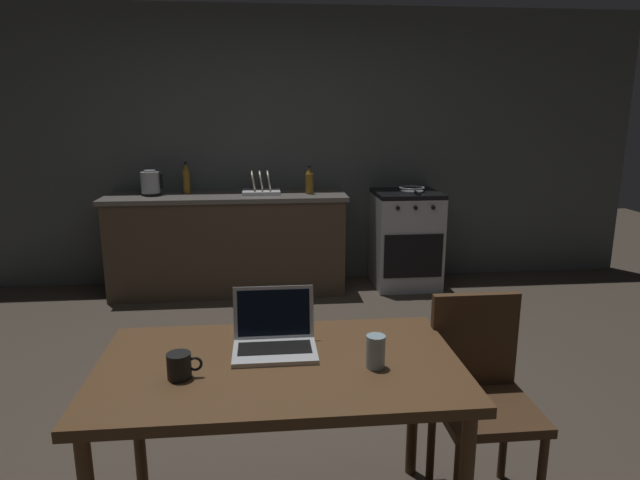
{
  "coord_description": "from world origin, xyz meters",
  "views": [
    {
      "loc": [
        -0.15,
        -2.75,
        1.66
      ],
      "look_at": [
        0.22,
        0.95,
        0.78
      ],
      "focal_mm": 30.93,
      "sensor_mm": 36.0,
      "label": 1
    }
  ],
  "objects_px": {
    "frying_pan": "(412,189)",
    "coffee_mug": "(180,366)",
    "chair": "(480,387)",
    "bottle_b": "(186,178)",
    "drinking_glass": "(376,351)",
    "dish_rack": "(261,188)",
    "dining_table": "(280,380)",
    "stove_oven": "(405,239)",
    "bottle": "(309,180)",
    "electric_kettle": "(151,183)",
    "laptop": "(274,338)"
  },
  "relations": [
    {
      "from": "frying_pan",
      "to": "coffee_mug",
      "type": "height_order",
      "value": "frying_pan"
    },
    {
      "from": "chair",
      "to": "bottle_b",
      "type": "relative_size",
      "value": 3.1
    },
    {
      "from": "drinking_glass",
      "to": "bottle_b",
      "type": "height_order",
      "value": "bottle_b"
    },
    {
      "from": "drinking_glass",
      "to": "dish_rack",
      "type": "bearing_deg",
      "value": 97.44
    },
    {
      "from": "dining_table",
      "to": "bottle_b",
      "type": "relative_size",
      "value": 4.65
    },
    {
      "from": "stove_oven",
      "to": "dining_table",
      "type": "bearing_deg",
      "value": -112.37
    },
    {
      "from": "dining_table",
      "to": "bottle",
      "type": "bearing_deg",
      "value": 83.25
    },
    {
      "from": "dining_table",
      "to": "chair",
      "type": "distance_m",
      "value": 0.88
    },
    {
      "from": "electric_kettle",
      "to": "frying_pan",
      "type": "height_order",
      "value": "electric_kettle"
    },
    {
      "from": "electric_kettle",
      "to": "coffee_mug",
      "type": "distance_m",
      "value": 3.3
    },
    {
      "from": "dining_table",
      "to": "coffee_mug",
      "type": "bearing_deg",
      "value": -165.74
    },
    {
      "from": "drinking_glass",
      "to": "dish_rack",
      "type": "distance_m",
      "value": 3.23
    },
    {
      "from": "dining_table",
      "to": "laptop",
      "type": "height_order",
      "value": "laptop"
    },
    {
      "from": "dish_rack",
      "to": "bottle_b",
      "type": "xyz_separation_m",
      "value": [
        -0.68,
        0.08,
        0.09
      ]
    },
    {
      "from": "frying_pan",
      "to": "dish_rack",
      "type": "relative_size",
      "value": 1.2
    },
    {
      "from": "dining_table",
      "to": "frying_pan",
      "type": "distance_m",
      "value": 3.38
    },
    {
      "from": "bottle",
      "to": "bottle_b",
      "type": "relative_size",
      "value": 0.89
    },
    {
      "from": "bottle_b",
      "to": "frying_pan",
      "type": "bearing_deg",
      "value": -3.02
    },
    {
      "from": "bottle_b",
      "to": "dish_rack",
      "type": "bearing_deg",
      "value": -6.75
    },
    {
      "from": "laptop",
      "to": "drinking_glass",
      "type": "relative_size",
      "value": 2.62
    },
    {
      "from": "dining_table",
      "to": "electric_kettle",
      "type": "relative_size",
      "value": 5.98
    },
    {
      "from": "drinking_glass",
      "to": "laptop",
      "type": "bearing_deg",
      "value": 152.43
    },
    {
      "from": "laptop",
      "to": "electric_kettle",
      "type": "bearing_deg",
      "value": 109.42
    },
    {
      "from": "chair",
      "to": "coffee_mug",
      "type": "xyz_separation_m",
      "value": [
        -1.2,
        -0.24,
        0.28
      ]
    },
    {
      "from": "dish_rack",
      "to": "bottle_b",
      "type": "height_order",
      "value": "bottle_b"
    },
    {
      "from": "chair",
      "to": "bottle",
      "type": "xyz_separation_m",
      "value": [
        -0.49,
        2.92,
        0.51
      ]
    },
    {
      "from": "laptop",
      "to": "coffee_mug",
      "type": "distance_m",
      "value": 0.39
    },
    {
      "from": "chair",
      "to": "electric_kettle",
      "type": "xyz_separation_m",
      "value": [
        -1.9,
        2.97,
        0.5
      ]
    },
    {
      "from": "laptop",
      "to": "electric_kettle",
      "type": "height_order",
      "value": "electric_kettle"
    },
    {
      "from": "drinking_glass",
      "to": "dining_table",
      "type": "bearing_deg",
      "value": 167.66
    },
    {
      "from": "electric_kettle",
      "to": "coffee_mug",
      "type": "relative_size",
      "value": 1.82
    },
    {
      "from": "bottle_b",
      "to": "coffee_mug",
      "type": "bearing_deg",
      "value": -83.05
    },
    {
      "from": "stove_oven",
      "to": "dining_table",
      "type": "height_order",
      "value": "stove_oven"
    },
    {
      "from": "laptop",
      "to": "electric_kettle",
      "type": "relative_size",
      "value": 1.42
    },
    {
      "from": "laptop",
      "to": "bottle_b",
      "type": "bearing_deg",
      "value": 103.76
    },
    {
      "from": "stove_oven",
      "to": "bottle_b",
      "type": "xyz_separation_m",
      "value": [
        -2.03,
        0.08,
        0.59
      ]
    },
    {
      "from": "dish_rack",
      "to": "chair",
      "type": "bearing_deg",
      "value": -72.76
    },
    {
      "from": "bottle",
      "to": "dish_rack",
      "type": "height_order",
      "value": "bottle"
    },
    {
      "from": "electric_kettle",
      "to": "laptop",
      "type": "bearing_deg",
      "value": -71.0
    },
    {
      "from": "stove_oven",
      "to": "bottle",
      "type": "bearing_deg",
      "value": -177.05
    },
    {
      "from": "dining_table",
      "to": "drinking_glass",
      "type": "relative_size",
      "value": 11.01
    },
    {
      "from": "dish_rack",
      "to": "stove_oven",
      "type": "bearing_deg",
      "value": -0.1
    },
    {
      "from": "stove_oven",
      "to": "frying_pan",
      "type": "xyz_separation_m",
      "value": [
        0.04,
        -0.03,
        0.48
      ]
    },
    {
      "from": "stove_oven",
      "to": "laptop",
      "type": "distance_m",
      "value": 3.3
    },
    {
      "from": "electric_kettle",
      "to": "bottle_b",
      "type": "height_order",
      "value": "bottle_b"
    },
    {
      "from": "stove_oven",
      "to": "electric_kettle",
      "type": "bearing_deg",
      "value": 179.94
    },
    {
      "from": "dining_table",
      "to": "coffee_mug",
      "type": "xyz_separation_m",
      "value": [
        -0.35,
        -0.09,
        0.12
      ]
    },
    {
      "from": "laptop",
      "to": "chair",
      "type": "bearing_deg",
      "value": 3.32
    },
    {
      "from": "laptop",
      "to": "coffee_mug",
      "type": "relative_size",
      "value": 2.6
    },
    {
      "from": "chair",
      "to": "electric_kettle",
      "type": "relative_size",
      "value": 3.99
    }
  ]
}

